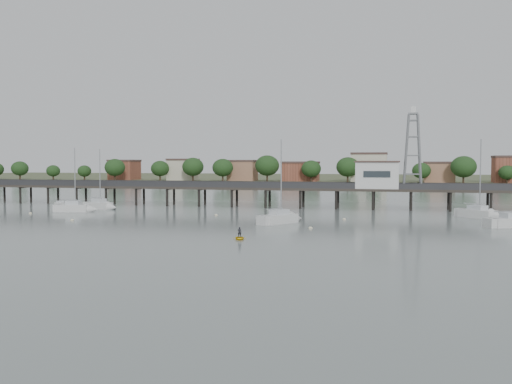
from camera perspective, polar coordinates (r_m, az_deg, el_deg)
ground_plane at (r=59.50m, az=-15.01°, el=-5.85°), size 500.00×500.00×0.00m
pier at (r=115.17m, az=-0.52°, el=0.39°), size 150.00×5.00×5.50m
pier_building at (r=111.57m, az=12.03°, el=1.71°), size 8.40×5.40×5.30m
lattice_tower at (r=111.55m, az=15.40°, el=3.95°), size 3.20×3.20×15.50m
sailboat_e at (r=99.12m, az=21.84°, el=-2.08°), size 7.37×7.53×13.49m
sailboat_b at (r=108.90m, az=-17.26°, el=-1.56°), size 7.63×3.31×12.28m
sailboat_c at (r=85.32m, az=2.91°, el=-2.66°), size 6.23×7.89×13.09m
sailboat_f at (r=113.42m, az=-15.05°, el=-1.35°), size 7.62×4.15×12.17m
white_tender at (r=123.15m, az=-18.85°, el=-1.19°), size 3.57×2.55×1.28m
yellow_dinghy at (r=67.08m, az=-1.66°, el=-4.75°), size 1.72×0.94×2.31m
dinghy_occupant at (r=67.08m, az=-1.66°, el=-4.75°), size 0.59×1.25×0.29m
mooring_buoys at (r=87.90m, az=-1.24°, el=-2.85°), size 85.77×15.52×0.39m
far_shore at (r=292.53m, az=8.27°, el=1.38°), size 500.00×170.00×10.40m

